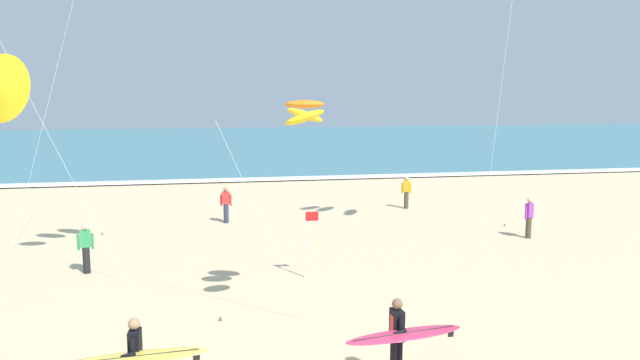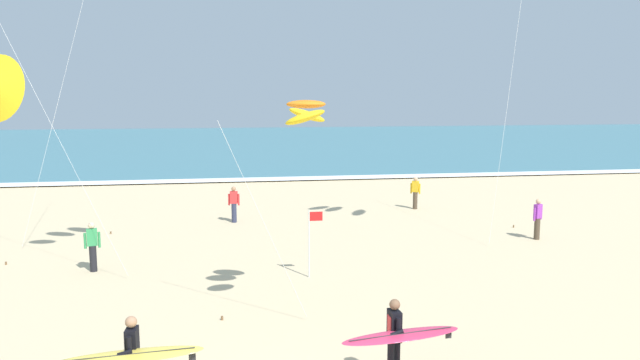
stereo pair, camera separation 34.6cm
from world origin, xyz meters
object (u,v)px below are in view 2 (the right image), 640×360
at_px(lifeguard_flag, 311,237).
at_px(surfer_trailing, 397,336).
at_px(bystander_green_top, 92,246).
at_px(surfer_lead, 130,356).
at_px(kite_arc_amber_mid, 306,113).
at_px(bystander_yellow_top, 415,193).
at_px(bystander_purple_top, 538,219).
at_px(bystander_red_top, 234,204).

bearing_deg(lifeguard_flag, surfer_trailing, -85.07).
xyz_separation_m(surfer_trailing, bystander_green_top, (-7.36, 8.92, -0.24)).
relative_size(surfer_lead, kite_arc_amber_mid, 0.48).
bearing_deg(surfer_trailing, bystander_green_top, 129.52).
bearing_deg(surfer_lead, lifeguard_flag, 60.10).
relative_size(surfer_trailing, bystander_green_top, 1.46).
relative_size(surfer_lead, bystander_yellow_top, 1.65).
relative_size(bystander_purple_top, lifeguard_flag, 0.76).
distance_m(bystander_purple_top, bystander_red_top, 12.55).
relative_size(surfer_trailing, bystander_yellow_top, 1.46).
distance_m(kite_arc_amber_mid, lifeguard_flag, 5.29).
relative_size(kite_arc_amber_mid, bystander_green_top, 3.43).
xyz_separation_m(surfer_trailing, bystander_purple_top, (8.70, 10.67, -0.24)).
bearing_deg(bystander_green_top, kite_arc_amber_mid, -40.39).
xyz_separation_m(bystander_yellow_top, bystander_green_top, (-13.34, -8.46, 0.00)).
xyz_separation_m(bystander_red_top, bystander_green_top, (-4.55, -6.73, 0.00)).
distance_m(bystander_red_top, bystander_green_top, 8.12).
height_order(kite_arc_amber_mid, bystander_red_top, kite_arc_amber_mid).
bearing_deg(lifeguard_flag, bystander_red_top, 104.62).
distance_m(bystander_green_top, lifeguard_flag, 6.95).
height_order(bystander_purple_top, bystander_red_top, same).
distance_m(surfer_trailing, lifeguard_flag, 7.29).
xyz_separation_m(surfer_trailing, lifeguard_flag, (-0.63, 7.26, 0.22)).
bearing_deg(bystander_yellow_top, bystander_green_top, -147.62).
bearing_deg(bystander_purple_top, bystander_green_top, -173.80).
bearing_deg(bystander_red_top, lifeguard_flag, -75.38).
bearing_deg(surfer_trailing, bystander_red_top, 100.20).
height_order(kite_arc_amber_mid, lifeguard_flag, kite_arc_amber_mid).
xyz_separation_m(bystander_yellow_top, lifeguard_flag, (-6.60, -10.13, 0.45)).
height_order(bystander_red_top, lifeguard_flag, lifeguard_flag).
bearing_deg(bystander_green_top, surfer_trailing, -50.48).
bearing_deg(surfer_lead, bystander_green_top, 105.30).
distance_m(bystander_purple_top, bystander_green_top, 16.16).
height_order(surfer_lead, bystander_yellow_top, surfer_lead).
relative_size(bystander_red_top, bystander_green_top, 1.00).
bearing_deg(bystander_yellow_top, surfer_lead, -121.78).
relative_size(surfer_trailing, lifeguard_flag, 1.11).
height_order(kite_arc_amber_mid, bystander_yellow_top, kite_arc_amber_mid).
bearing_deg(bystander_purple_top, bystander_yellow_top, 112.10).
relative_size(surfer_lead, bystander_red_top, 1.65).
bearing_deg(bystander_green_top, surfer_lead, -74.70).
bearing_deg(kite_arc_amber_mid, bystander_red_top, 97.52).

